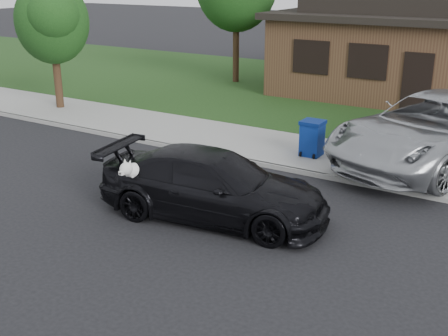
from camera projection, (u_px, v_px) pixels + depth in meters
The scene contains 9 objects.
ground at pixel (119, 194), 13.09m from camera, with size 120.00×120.00×0.00m, color black.
sidewalk at pixel (229, 140), 17.08m from camera, with size 60.00×3.00×0.12m, color gray.
curb at pixel (202, 153), 15.88m from camera, with size 60.00×0.12×0.12m, color gray.
lawn at pixel (328, 93), 23.50m from camera, with size 60.00×13.00×0.13m, color #193814.
sedan at pixel (213, 185), 11.65m from camera, with size 5.10×2.67×1.41m.
minivan at pixel (436, 130), 14.43m from camera, with size 3.00×6.51×1.81m, color #A7AAAE.
recycling_bin at pixel (312, 138), 15.30m from camera, with size 0.59×0.63×0.98m.
house at pixel (444, 44), 22.43m from camera, with size 12.60×8.60×4.65m.
tree_2 at pixel (52, 20), 19.76m from camera, with size 2.73×2.60×4.59m.
Camera 1 is at (8.47, -9.04, 4.92)m, focal length 45.00 mm.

